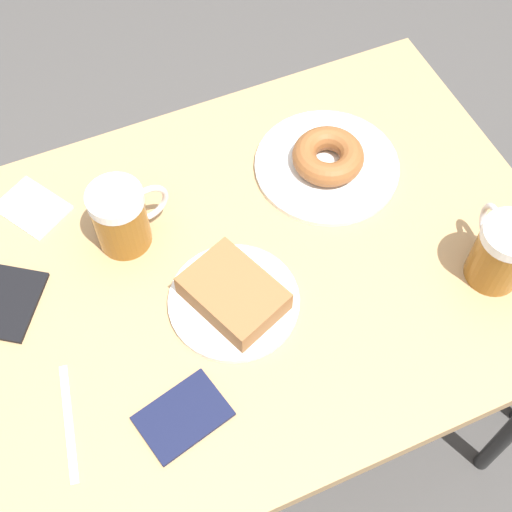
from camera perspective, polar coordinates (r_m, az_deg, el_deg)
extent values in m
plane|color=#474442|center=(1.86, 0.00, -12.68)|extent=(8.00, 8.00, 0.00)
cube|color=tan|center=(1.18, 0.00, -0.89)|extent=(0.74, 1.00, 0.03)
cylinder|color=black|center=(1.66, -19.43, -4.02)|extent=(0.04, 0.04, 0.72)
cylinder|color=black|center=(1.79, 9.35, 6.24)|extent=(0.04, 0.04, 0.72)
cylinder|color=black|center=(1.86, 15.47, -1.01)|extent=(0.03, 0.03, 0.43)
cylinder|color=white|center=(1.13, -1.78, -3.65)|extent=(0.21, 0.21, 0.01)
cube|color=brown|center=(1.11, -1.82, -3.01)|extent=(0.18, 0.16, 0.04)
cylinder|color=white|center=(1.29, 5.68, 7.19)|extent=(0.26, 0.26, 0.01)
torus|color=brown|center=(1.27, 5.79, 7.95)|extent=(0.13, 0.13, 0.04)
cylinder|color=#8C5619|center=(1.18, 18.92, -0.04)|extent=(0.09, 0.09, 0.10)
cylinder|color=white|center=(1.13, 19.78, 1.60)|extent=(0.09, 0.09, 0.02)
torus|color=silver|center=(1.19, 18.32, 2.19)|extent=(0.08, 0.03, 0.08)
cylinder|color=#8C5619|center=(1.17, -10.75, 2.75)|extent=(0.09, 0.09, 0.10)
cylinder|color=white|center=(1.12, -11.25, 4.53)|extent=(0.09, 0.09, 0.02)
torus|color=silver|center=(1.17, -8.72, 4.13)|extent=(0.02, 0.08, 0.08)
cube|color=white|center=(1.29, -17.46, 3.71)|extent=(0.14, 0.13, 0.00)
cube|color=silver|center=(1.09, -14.74, -12.77)|extent=(0.18, 0.04, 0.00)
cube|color=#141938|center=(1.06, -5.86, -12.62)|extent=(0.12, 0.14, 0.01)
cube|color=black|center=(1.20, -19.14, -3.56)|extent=(0.15, 0.14, 0.01)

